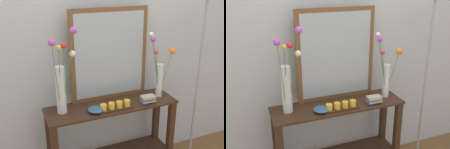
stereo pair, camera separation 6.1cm
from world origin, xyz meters
TOP-DOWN VIEW (x-y plane):
  - wall_back at (0.00, 0.30)m, footprint 6.40×0.08m
  - console_table at (0.00, 0.00)m, footprint 1.20×0.35m
  - mirror_leaning at (0.04, 0.14)m, footprint 0.73×0.03m
  - tall_vase_left at (-0.44, 0.01)m, footprint 0.22×0.28m
  - vase_right at (0.48, -0.02)m, footprint 0.23×0.15m
  - candle_tray at (-0.01, -0.10)m, footprint 0.32×0.09m
  - decorative_bowl at (-0.18, -0.08)m, footprint 0.14×0.14m
  - book_stack at (0.31, -0.09)m, footprint 0.13×0.09m
  - floor_lamp at (0.89, -0.07)m, footprint 0.24×0.24m

SIDE VIEW (x-z plane):
  - console_table at x=0.00m, z-range 0.10..0.92m
  - decorative_bowl at x=-0.18m, z-range 0.83..0.87m
  - candle_tray at x=-0.01m, z-range 0.82..0.89m
  - book_stack at x=0.31m, z-range 0.83..0.90m
  - vase_right at x=0.48m, z-range 0.77..1.40m
  - tall_vase_left at x=-0.44m, z-range 0.73..1.48m
  - mirror_leaning at x=0.04m, z-range 0.82..1.67m
  - floor_lamp at x=0.89m, z-range 0.32..2.19m
  - wall_back at x=0.00m, z-range 0.00..2.70m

